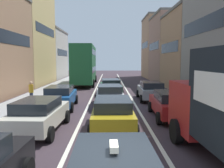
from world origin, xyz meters
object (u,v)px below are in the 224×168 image
object	(u,v)px
pedestrian_near_kerb	(31,91)
coupe_centre_lane_fourth	(111,87)
wagon_right_lane_far	(151,90)
hatchback_centre_lane_third	(110,95)
sedan_left_lane_third	(60,96)
bus_mid_queue_primary	(85,63)
wagon_left_lane_second	(39,114)
sedan_right_lane_behind_truck	(171,104)
sedan_centre_lane_second	(113,113)

from	to	relation	value
pedestrian_near_kerb	coupe_centre_lane_fourth	bearing A→B (deg)	168.88
coupe_centre_lane_fourth	wagon_right_lane_far	size ratio (longest dim) A/B	1.01
hatchback_centre_lane_third	sedan_left_lane_third	world-z (taller)	same
wagon_right_lane_far	bus_mid_queue_primary	distance (m)	13.73
bus_mid_queue_primary	wagon_left_lane_second	bearing A→B (deg)	179.06
sedan_left_lane_third	bus_mid_queue_primary	xyz separation A→B (m)	(0.14, 14.96, 2.03)
wagon_right_lane_far	bus_mid_queue_primary	xyz separation A→B (m)	(-6.58, 11.88, 2.03)
pedestrian_near_kerb	sedan_left_lane_third	bearing A→B (deg)	100.24
sedan_left_lane_third	wagon_right_lane_far	xyz separation A→B (m)	(6.72, 3.08, 0.00)
coupe_centre_lane_fourth	bus_mid_queue_primary	world-z (taller)	bus_mid_queue_primary
hatchback_centre_lane_third	sedan_right_lane_behind_truck	size ratio (longest dim) A/B	1.00
wagon_left_lane_second	wagon_right_lane_far	bearing A→B (deg)	-35.73
wagon_left_lane_second	hatchback_centre_lane_third	xyz separation A→B (m)	(3.21, 5.88, 0.00)
bus_mid_queue_primary	coupe_centre_lane_fourth	bearing A→B (deg)	-160.96
wagon_left_lane_second	wagon_right_lane_far	world-z (taller)	same
wagon_right_lane_far	bus_mid_queue_primary	size ratio (longest dim) A/B	0.41
sedan_centre_lane_second	wagon_left_lane_second	world-z (taller)	same
coupe_centre_lane_fourth	pedestrian_near_kerb	bearing A→B (deg)	121.48
sedan_centre_lane_second	hatchback_centre_lane_third	bearing A→B (deg)	1.11
sedan_centre_lane_second	sedan_right_lane_behind_truck	bearing A→B (deg)	-56.14
sedan_right_lane_behind_truck	bus_mid_queue_primary	bearing A→B (deg)	22.02
sedan_left_lane_third	pedestrian_near_kerb	distance (m)	3.02
wagon_left_lane_second	bus_mid_queue_primary	bearing A→B (deg)	2.62
bus_mid_queue_primary	sedan_right_lane_behind_truck	bearing A→B (deg)	-160.48
coupe_centre_lane_fourth	hatchback_centre_lane_third	bearing A→B (deg)	175.53
sedan_right_lane_behind_truck	sedan_left_lane_third	bearing A→B (deg)	68.86
coupe_centre_lane_fourth	bus_mid_queue_primary	xyz separation A→B (m)	(-3.32, 9.15, 2.03)
sedan_right_lane_behind_truck	bus_mid_queue_primary	distance (m)	19.09
sedan_centre_lane_second	sedan_left_lane_third	world-z (taller)	same
sedan_centre_lane_second	hatchback_centre_lane_third	xyz separation A→B (m)	(-0.13, 5.70, 0.00)
sedan_right_lane_behind_truck	bus_mid_queue_primary	xyz separation A→B (m)	(-6.63, 17.79, 2.03)
coupe_centre_lane_fourth	pedestrian_near_kerb	world-z (taller)	pedestrian_near_kerb
coupe_centre_lane_fourth	wagon_left_lane_second	bearing A→B (deg)	160.08
sedan_left_lane_third	sedan_right_lane_behind_truck	distance (m)	7.34
coupe_centre_lane_fourth	sedan_centre_lane_second	bearing A→B (deg)	176.91
sedan_centre_lane_second	hatchback_centre_lane_third	size ratio (longest dim) A/B	0.99
hatchback_centre_lane_third	wagon_right_lane_far	world-z (taller)	same
sedan_left_lane_third	sedan_right_lane_behind_truck	xyz separation A→B (m)	(6.77, -2.83, 0.00)
wagon_left_lane_second	bus_mid_queue_primary	world-z (taller)	bus_mid_queue_primary
wagon_right_lane_far	bus_mid_queue_primary	bearing A→B (deg)	30.59
wagon_left_lane_second	pedestrian_near_kerb	xyz separation A→B (m)	(-2.63, 6.93, 0.15)
sedan_centre_lane_second	sedan_right_lane_behind_truck	xyz separation A→B (m)	(3.30, 2.23, 0.00)
sedan_right_lane_behind_truck	hatchback_centre_lane_third	bearing A→B (deg)	46.23
sedan_centre_lane_second	sedan_left_lane_third	xyz separation A→B (m)	(-3.47, 5.06, 0.00)
sedan_centre_lane_second	pedestrian_near_kerb	bearing A→B (deg)	41.30
sedan_right_lane_behind_truck	pedestrian_near_kerb	world-z (taller)	pedestrian_near_kerb
sedan_left_lane_third	sedan_centre_lane_second	bearing A→B (deg)	-147.73
coupe_centre_lane_fourth	wagon_right_lane_far	distance (m)	4.25
sedan_right_lane_behind_truck	pedestrian_near_kerb	bearing A→B (deg)	65.57
sedan_left_lane_third	bus_mid_queue_primary	distance (m)	15.10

